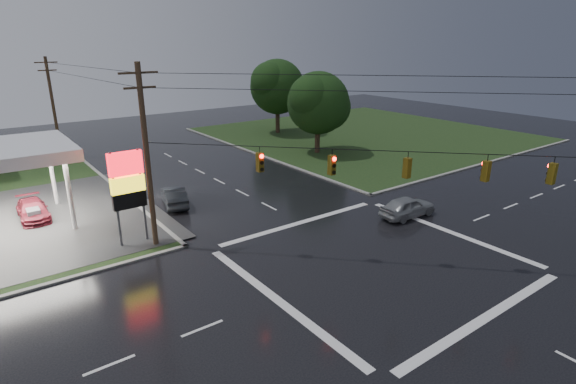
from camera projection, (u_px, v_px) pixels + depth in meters
ground at (375, 260)px, 26.04m from camera, size 120.00×120.00×0.00m
grass_ne at (366, 134)px, 60.45m from camera, size 36.00×36.00×0.08m
pylon_sign at (128, 183)px, 26.86m from camera, size 2.00×0.35×6.00m
utility_pole_nw at (147, 156)px, 26.11m from camera, size 2.20×0.32×11.00m
utility_pole_n at (53, 105)px, 47.92m from camera, size 2.20×0.32×10.50m
traffic_signals at (383, 151)px, 23.95m from camera, size 26.87×26.87×1.47m
tree_ne_near at (319, 103)px, 48.96m from camera, size 7.99×6.80×8.98m
tree_ne_far at (278, 87)px, 59.60m from camera, size 8.46×7.20×9.80m
car_north at (174, 196)px, 34.45m from camera, size 2.63×4.72×1.47m
car_crossing at (408, 207)px, 32.21m from camera, size 4.52×2.00×1.51m
car_pump at (33, 210)px, 31.80m from camera, size 1.93×4.62×1.33m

